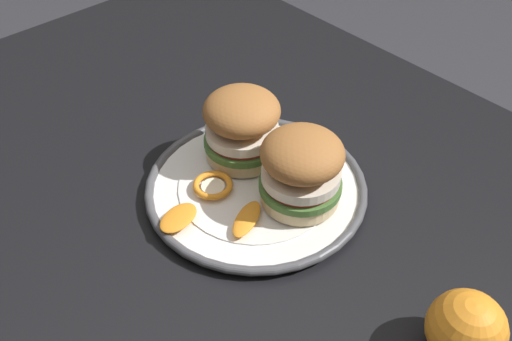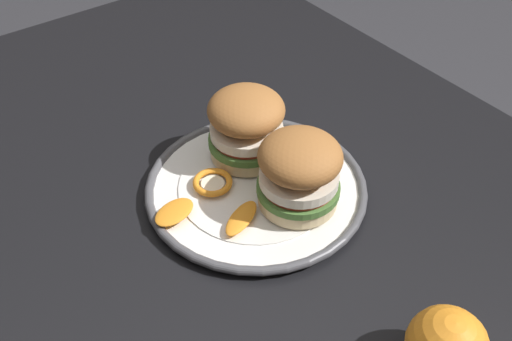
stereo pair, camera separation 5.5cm
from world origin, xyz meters
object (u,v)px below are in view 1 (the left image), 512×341
object	(u,v)px
sandwich_half_right	(301,168)
dining_table	(227,259)
dinner_plate	(256,188)
whole_orange	(466,329)
sandwich_half_left	(242,125)

from	to	relation	value
sandwich_half_right	dining_table	bearing A→B (deg)	-133.53
dinner_plate	sandwich_half_right	world-z (taller)	sandwich_half_right
dining_table	whole_orange	bearing A→B (deg)	7.75
sandwich_half_right	whole_orange	bearing A→B (deg)	-5.84
dinner_plate	sandwich_half_right	distance (m)	0.09
dining_table	dinner_plate	world-z (taller)	dinner_plate
dinner_plate	whole_orange	size ratio (longest dim) A/B	3.65
dinner_plate	sandwich_half_left	distance (m)	0.09
sandwich_half_right	whole_orange	size ratio (longest dim) A/B	1.38
sandwich_half_left	whole_orange	world-z (taller)	sandwich_half_left
dining_table	sandwich_half_left	size ratio (longest dim) A/B	11.57
dining_table	sandwich_half_left	xyz separation A→B (m)	(-0.05, 0.07, 0.18)
dining_table	dinner_plate	bearing A→B (deg)	78.89
sandwich_half_left	sandwich_half_right	xyz separation A→B (m)	(0.11, -0.00, 0.00)
dining_table	sandwich_half_left	world-z (taller)	sandwich_half_left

